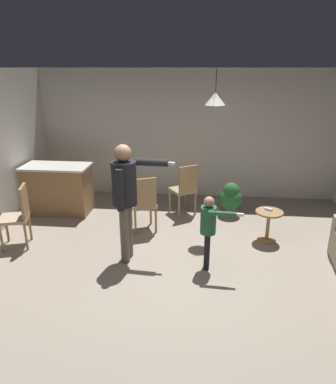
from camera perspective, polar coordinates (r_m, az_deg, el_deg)
The scene contains 12 objects.
ground at distance 5.05m, azimuth 1.29°, elevation -12.86°, with size 7.68×7.68×0.00m, color gray.
wall_back at distance 7.57m, azimuth 3.29°, elevation 9.34°, with size 6.40×0.10×2.70m, color beige.
kitchen_counter at distance 7.12m, azimuth -17.47°, elevation 0.48°, with size 1.26×0.66×0.95m.
side_table_by_couch at distance 5.95m, azimuth 16.05°, elevation -4.77°, with size 0.44×0.44×0.52m.
person_adult at distance 4.93m, azimuth -6.95°, elevation 0.19°, with size 0.87×0.50×1.74m.
person_child at distance 4.85m, azimuth 6.68°, elevation -5.33°, with size 0.56×0.34×1.09m.
dining_chair_by_counter at distance 5.97m, azimuth -3.96°, elevation -1.63°, with size 0.55×0.55×1.00m.
dining_chair_near_wall at distance 5.96m, azimuth -23.25°, elevation -3.31°, with size 0.52×0.52×1.00m.
dining_chair_centre_back at distance 6.66m, azimuth 2.74°, elevation 0.71°, with size 0.58×0.58×1.00m.
potted_plant_corner at distance 6.78m, azimuth 10.21°, elevation -0.90°, with size 0.43×0.43×0.65m.
spare_remote_on_table at distance 5.91m, azimuth 16.07°, elevation -2.72°, with size 0.04×0.13×0.04m, color white.
ceiling_light_pendant at distance 5.70m, azimuth 7.74°, elevation 14.89°, with size 0.32×0.32×0.55m.
Camera 1 is at (0.31, -4.23, 2.73)m, focal length 32.68 mm.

